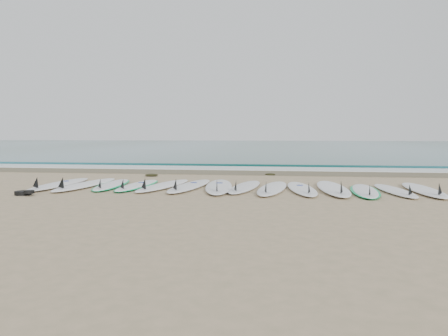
# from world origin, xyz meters

# --- Properties ---
(ground) EXTENTS (120.00, 120.00, 0.00)m
(ground) POSITION_xyz_m (0.00, 0.00, 0.00)
(ground) COLOR tan
(ocean) EXTENTS (120.00, 55.00, 0.03)m
(ocean) POSITION_xyz_m (0.00, 32.50, 0.01)
(ocean) COLOR #195356
(ocean) RESTS_ON ground
(wet_sand_band) EXTENTS (120.00, 1.80, 0.01)m
(wet_sand_band) POSITION_xyz_m (0.00, 4.10, 0.01)
(wet_sand_band) COLOR brown
(wet_sand_band) RESTS_ON ground
(foam_band) EXTENTS (120.00, 1.40, 0.04)m
(foam_band) POSITION_xyz_m (0.00, 5.50, 0.02)
(foam_band) COLOR silver
(foam_band) RESTS_ON ground
(wave_crest) EXTENTS (120.00, 1.00, 0.10)m
(wave_crest) POSITION_xyz_m (0.00, 7.00, 0.05)
(wave_crest) COLOR #195356
(wave_crest) RESTS_ON ground
(surfboard_0) EXTENTS (0.57, 2.69, 0.34)m
(surfboard_0) POSITION_xyz_m (-4.09, -0.02, 0.06)
(surfboard_0) COLOR silver
(surfboard_0) RESTS_ON ground
(surfboard_1) EXTENTS (0.75, 2.77, 0.35)m
(surfboard_1) POSITION_xyz_m (-3.44, -0.01, 0.06)
(surfboard_1) COLOR white
(surfboard_1) RESTS_ON ground
(surfboard_2) EXTENTS (0.81, 2.41, 0.30)m
(surfboard_2) POSITION_xyz_m (-2.85, 0.13, 0.04)
(surfboard_2) COLOR white
(surfboard_2) RESTS_ON ground
(surfboard_3) EXTENTS (0.65, 2.38, 0.30)m
(surfboard_3) POSITION_xyz_m (-2.21, 0.11, 0.04)
(surfboard_3) COLOR white
(surfboard_3) RESTS_ON ground
(surfboard_4) EXTENTS (0.97, 2.64, 0.33)m
(surfboard_4) POSITION_xyz_m (-1.60, 0.09, 0.06)
(surfboard_4) COLOR white
(surfboard_4) RESTS_ON ground
(surfboard_5) EXTENTS (0.81, 2.70, 0.34)m
(surfboard_5) POSITION_xyz_m (-0.98, 0.09, 0.06)
(surfboard_5) COLOR white
(surfboard_5) RESTS_ON ground
(surfboard_6) EXTENTS (0.91, 2.87, 0.36)m
(surfboard_6) POSITION_xyz_m (-0.29, 0.04, 0.06)
(surfboard_6) COLOR white
(surfboard_6) RESTS_ON ground
(surfboard_7) EXTENTS (0.80, 2.53, 0.32)m
(surfboard_7) POSITION_xyz_m (0.28, 0.11, 0.06)
(surfboard_7) COLOR silver
(surfboard_7) RESTS_ON ground
(surfboard_8) EXTENTS (0.82, 2.65, 0.33)m
(surfboard_8) POSITION_xyz_m (0.91, -0.06, 0.06)
(surfboard_8) COLOR white
(surfboard_8) RESTS_ON ground
(surfboard_9) EXTENTS (0.82, 2.58, 0.32)m
(surfboard_9) POSITION_xyz_m (1.55, -0.04, 0.06)
(surfboard_9) COLOR white
(surfboard_9) RESTS_ON ground
(surfboard_10) EXTENTS (0.73, 2.88, 0.36)m
(surfboard_10) POSITION_xyz_m (2.22, 0.06, 0.06)
(surfboard_10) COLOR white
(surfboard_10) RESTS_ON ground
(surfboard_11) EXTENTS (0.74, 2.42, 0.30)m
(surfboard_11) POSITION_xyz_m (2.85, -0.14, 0.04)
(surfboard_11) COLOR white
(surfboard_11) RESTS_ON ground
(surfboard_12) EXTENTS (0.71, 2.33, 0.29)m
(surfboard_12) POSITION_xyz_m (3.48, -0.05, 0.05)
(surfboard_12) COLOR white
(surfboard_12) RESTS_ON ground
(surfboard_13) EXTENTS (0.57, 2.62, 0.33)m
(surfboard_13) POSITION_xyz_m (4.10, 0.09, 0.06)
(surfboard_13) COLOR white
(surfboard_13) RESTS_ON ground
(seaweed_near) EXTENTS (0.38, 0.30, 0.07)m
(seaweed_near) POSITION_xyz_m (-2.65, 2.60, 0.04)
(seaweed_near) COLOR black
(seaweed_near) RESTS_ON ground
(seaweed_far) EXTENTS (0.31, 0.24, 0.06)m
(seaweed_far) POSITION_xyz_m (0.74, 3.37, 0.03)
(seaweed_far) COLOR black
(seaweed_far) RESTS_ON ground
(leash_coil) EXTENTS (0.46, 0.36, 0.11)m
(leash_coil) POSITION_xyz_m (-4.03, -1.47, 0.05)
(leash_coil) COLOR black
(leash_coil) RESTS_ON ground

